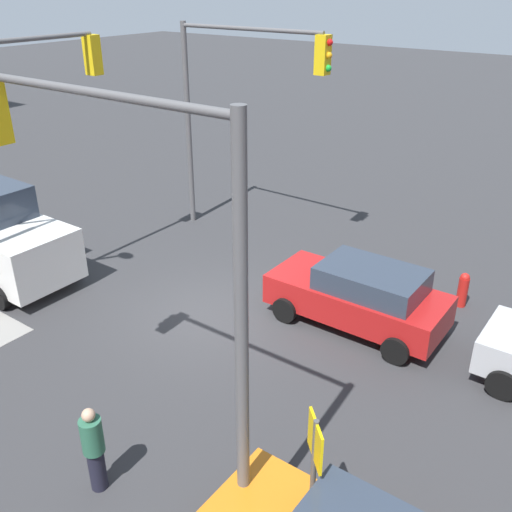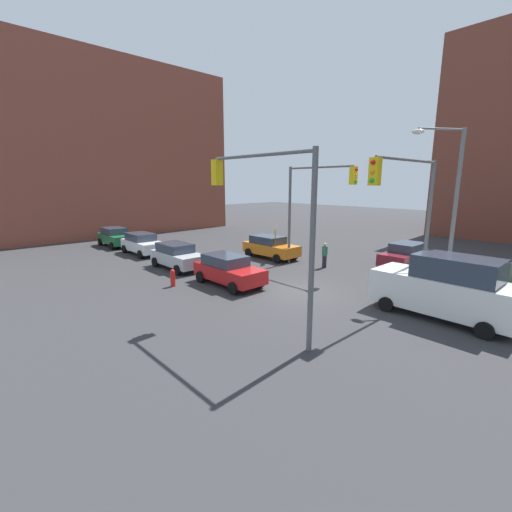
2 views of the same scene
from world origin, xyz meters
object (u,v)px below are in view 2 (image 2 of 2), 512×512
Objects in this scene: hatchback_orange at (270,247)px; traffic_signal_nw_corner at (313,197)px; van_white_delivery at (446,288)px; bicycle_at_crosswalk at (279,250)px; street_lamp_corner at (450,199)px; sedan_maroon at (405,255)px; bicycle_leaning_on_fence at (464,280)px; traffic_signal_se_corner at (268,207)px; fire_hydrant at (173,278)px; hatchback_red at (228,270)px; traffic_signal_ne_corner at (410,202)px; pedestrian_crossing at (325,255)px; coupe_white at (142,243)px; coupe_green at (116,237)px; hatchback_silver at (177,256)px; mailbox_blue at (463,283)px.

traffic_signal_nw_corner is at bearing -3.07° from hatchback_orange.
van_white_delivery is 3.09× the size of bicycle_at_crosswalk.
van_white_delivery is at bearing -68.43° from street_lamp_corner.
sedan_maroon is 2.31× the size of bicycle_leaning_on_fence.
traffic_signal_se_corner is at bearing -45.53° from hatchback_orange.
van_white_delivery is at bearing -16.63° from traffic_signal_nw_corner.
hatchback_red is at bearing 53.77° from fire_hydrant.
fire_hydrant is (-9.50, -6.46, -4.17)m from traffic_signal_ne_corner.
pedestrian_crossing reaches higher than fire_hydrant.
fire_hydrant is at bearing -15.55° from coupe_white.
bicycle_leaning_on_fence is (12.13, 2.48, -0.50)m from hatchback_orange.
hatchback_red is 11.04m from coupe_white.
coupe_green is at bearing -152.20° from sedan_maroon.
traffic_signal_nw_corner reaches higher than coupe_green.
traffic_signal_nw_corner is 10.00m from van_white_delivery.
bicycle_leaning_on_fence is at bearing 99.04° from van_white_delivery.
coupe_white is 0.99× the size of hatchback_orange.
hatchback_red is at bearing -159.62° from van_white_delivery.
traffic_signal_nw_corner reaches higher than van_white_delivery.
bicycle_leaning_on_fence is 1.00× the size of bicycle_at_crosswalk.
hatchback_silver is at bearing -161.76° from traffic_signal_ne_corner.
traffic_signal_se_corner reaches higher than coupe_green.
coupe_white is 14.05m from pedestrian_crossing.
mailbox_blue reaches higher than bicycle_leaning_on_fence.
traffic_signal_nw_corner is 7.22m from sedan_maroon.
traffic_signal_nw_corner is 7.42m from traffic_signal_ne_corner.
fire_hydrant is 0.23× the size of sedan_maroon.
traffic_signal_nw_corner is 1.53× the size of hatchback_silver.
coupe_green is (-10.78, 0.12, -0.00)m from hatchback_silver.
bicycle_at_crosswalk is at bearing 79.03° from hatchback_silver.
hatchback_red is at bearing -134.50° from bicycle_leaning_on_fence.
fire_hydrant is 15.56m from bicycle_leaning_on_fence.
fire_hydrant is 4.04m from hatchback_silver.
traffic_signal_nw_corner reaches higher than hatchback_orange.
coupe_green reaches higher than mailbox_blue.
traffic_signal_ne_corner is 24.28m from coupe_green.
traffic_signal_ne_corner is at bearing 18.24° from hatchback_silver.
traffic_signal_nw_corner reaches higher than hatchback_silver.
traffic_signal_nw_corner is 9.45m from hatchback_silver.
hatchback_orange is 2.63× the size of pedestrian_crossing.
bicycle_leaning_on_fence is (-0.86, 5.40, -0.93)m from van_white_delivery.
coupe_green is 2.38× the size of bicycle_leaning_on_fence.
traffic_signal_ne_corner is 0.81× the size of street_lamp_corner.
traffic_signal_ne_corner is at bearing 34.23° from fire_hydrant.
traffic_signal_ne_corner is 1.61× the size of sedan_maroon.
bicycle_at_crosswalk is at bearing 175.60° from mailbox_blue.
mailbox_blue is at bearing -22.19° from street_lamp_corner.
hatchback_silver is 1.02× the size of coupe_green.
traffic_signal_se_corner is 7.39m from hatchback_red.
traffic_signal_ne_corner is at bearing 73.61° from traffic_signal_se_corner.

